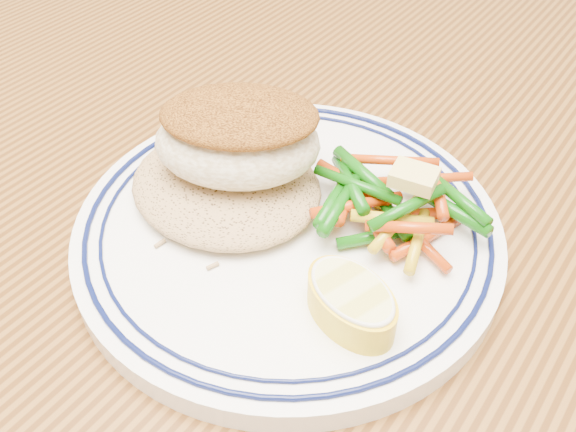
# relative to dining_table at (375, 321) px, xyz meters

# --- Properties ---
(dining_table) EXTENTS (1.50, 0.90, 0.75)m
(dining_table) POSITION_rel_dining_table_xyz_m (0.00, 0.00, 0.00)
(dining_table) COLOR #4F2D0F
(dining_table) RESTS_ON ground
(plate) EXTENTS (0.25, 0.25, 0.02)m
(plate) POSITION_rel_dining_table_xyz_m (-0.04, -0.05, 0.11)
(plate) COLOR white
(plate) RESTS_ON dining_table
(rice_pilaf) EXTENTS (0.12, 0.10, 0.02)m
(rice_pilaf) POSITION_rel_dining_table_xyz_m (-0.09, -0.05, 0.12)
(rice_pilaf) COLOR #A48052
(rice_pilaf) RESTS_ON plate
(fish_fillet) EXTENTS (0.12, 0.11, 0.05)m
(fish_fillet) POSITION_rel_dining_table_xyz_m (-0.08, -0.04, 0.15)
(fish_fillet) COLOR beige
(fish_fillet) RESTS_ON rice_pilaf
(vegetable_pile) EXTENTS (0.11, 0.09, 0.03)m
(vegetable_pile) POSITION_rel_dining_table_xyz_m (0.00, -0.01, 0.13)
(vegetable_pile) COLOR gold
(vegetable_pile) RESTS_ON plate
(butter_pat) EXTENTS (0.03, 0.02, 0.01)m
(butter_pat) POSITION_rel_dining_table_xyz_m (0.01, -0.01, 0.15)
(butter_pat) COLOR #EED974
(butter_pat) RESTS_ON vegetable_pile
(lemon_wedge) EXTENTS (0.06, 0.06, 0.02)m
(lemon_wedge) POSITION_rel_dining_table_xyz_m (0.02, -0.08, 0.12)
(lemon_wedge) COLOR yellow
(lemon_wedge) RESTS_ON plate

